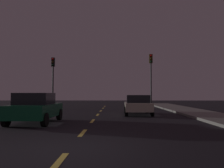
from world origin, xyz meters
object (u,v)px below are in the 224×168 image
at_px(traffic_signal_right, 151,71).
at_px(car_stopped_ahead, 138,105).
at_px(traffic_signal_left, 53,73).
at_px(car_adjacent_lane, 36,108).

relative_size(traffic_signal_right, car_stopped_ahead, 1.39).
bearing_deg(traffic_signal_left, traffic_signal_right, 0.00).
height_order(traffic_signal_left, car_adjacent_lane, traffic_signal_left).
distance_m(traffic_signal_left, car_stopped_ahead, 10.31).
bearing_deg(traffic_signal_right, traffic_signal_left, -180.00).
height_order(traffic_signal_left, traffic_signal_right, traffic_signal_right).
distance_m(traffic_signal_right, car_adjacent_lane, 13.66).
bearing_deg(car_adjacent_lane, traffic_signal_left, 101.05).
bearing_deg(traffic_signal_right, car_adjacent_lane, -125.36).
xyz_separation_m(car_stopped_ahead, car_adjacent_lane, (-5.75, -4.85, 0.05)).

